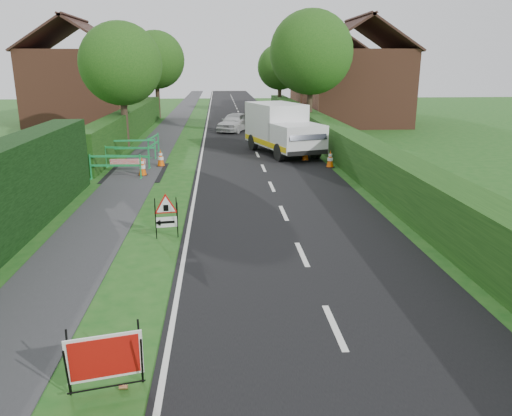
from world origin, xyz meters
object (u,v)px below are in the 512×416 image
triangle_sign (165,213)px  hatchback_car (235,122)px  red_rect_sign (105,359)px  works_van (282,128)px

triangle_sign → hatchback_car: hatchback_car is taller
red_rect_sign → triangle_sign: (0.20, 6.38, 0.22)m
red_rect_sign → triangle_sign: 6.39m
red_rect_sign → hatchback_car: bearing=71.8°
red_rect_sign → hatchback_car: 28.61m
triangle_sign → works_van: works_van is taller
works_van → red_rect_sign: bearing=-121.4°
hatchback_car → red_rect_sign: bearing=-73.0°
works_van → hatchback_car: works_van is taller
red_rect_sign → hatchback_car: hatchback_car is taller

